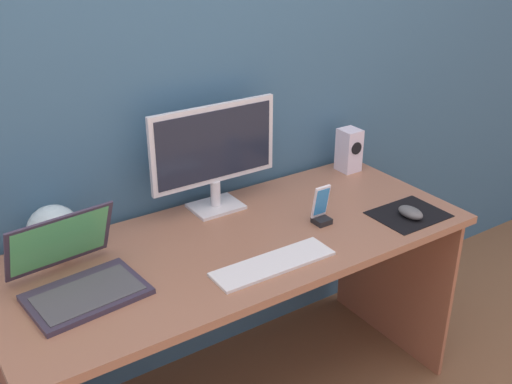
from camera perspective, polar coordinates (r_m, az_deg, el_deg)
The scene contains 10 objects.
wall_back at distance 2.10m, azimuth -7.45°, elevation 12.65°, with size 6.00×0.04×2.50m, color #39617F.
desk at distance 2.06m, azimuth -1.64°, elevation -7.81°, with size 1.58×0.66×0.72m.
monitor at distance 2.10m, azimuth -3.95°, elevation 3.76°, with size 0.48×0.14×0.39m.
speaker_right at distance 2.50m, azimuth 8.75°, elevation 3.93°, with size 0.08×0.09×0.18m.
laptop at distance 1.79m, azimuth -16.47°, elevation -7.61°, with size 0.34×0.33×0.21m.
fishbowl at distance 1.97m, azimuth -18.51°, elevation -3.51°, with size 0.17×0.17×0.17m, color silver.
keyboard_external at distance 1.85m, azimuth 1.63°, elevation -6.76°, with size 0.40×0.11×0.01m, color white.
mousepad at distance 2.21m, azimuth 14.18°, elevation -2.06°, with size 0.25×0.20×0.00m, color black.
mouse at distance 2.18m, azimuth 14.36°, elevation -1.88°, with size 0.06×0.10×0.04m, color #595959.
phone_in_dock at distance 2.08m, azimuth 6.16°, elevation -1.71°, with size 0.06×0.05×0.14m.
Camera 1 is at (-0.91, -1.47, 1.70)m, focal length 42.45 mm.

